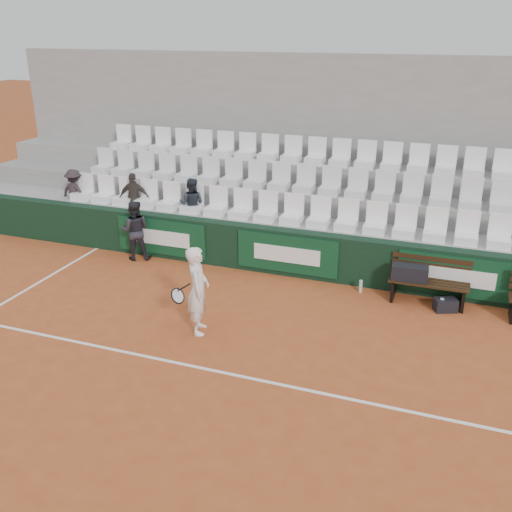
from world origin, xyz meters
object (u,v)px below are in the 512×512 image
at_px(water_bottle_far, 441,305).
at_px(ball_kid, 135,230).
at_px(spectator_a, 73,175).
at_px(tennis_player, 198,290).
at_px(sports_bag_left, 410,273).
at_px(spectator_b, 133,180).
at_px(bench_left, 428,292).
at_px(water_bottle_near, 361,286).
at_px(spectator_c, 191,185).
at_px(sports_bag_ground, 445,305).

bearing_deg(water_bottle_far, ball_kid, 177.22).
bearing_deg(spectator_a, tennis_player, 148.52).
xyz_separation_m(sports_bag_left, spectator_b, (-6.61, 0.96, 1.02)).
bearing_deg(bench_left, sports_bag_left, -173.83).
height_order(water_bottle_near, spectator_a, spectator_a).
bearing_deg(tennis_player, ball_kid, 137.52).
height_order(ball_kid, spectator_c, spectator_c).
bearing_deg(water_bottle_far, spectator_b, 170.58).
relative_size(sports_bag_left, spectator_b, 0.56).
bearing_deg(spectator_b, bench_left, 152.76).
distance_m(spectator_b, spectator_c, 1.52).
bearing_deg(spectator_c, sports_bag_left, 160.97).
bearing_deg(ball_kid, sports_bag_left, 156.60).
xyz_separation_m(water_bottle_near, spectator_c, (-4.15, 0.88, 1.49)).
relative_size(sports_bag_ground, spectator_a, 0.35).
relative_size(bench_left, sports_bag_left, 2.20).
bearing_deg(tennis_player, sports_bag_ground, 29.41).
xyz_separation_m(bench_left, spectator_a, (-8.68, 0.92, 1.36)).
relative_size(sports_bag_left, sports_bag_ground, 1.67).
bearing_deg(spectator_b, sports_bag_left, 152.00).
xyz_separation_m(water_bottle_near, spectator_a, (-7.38, 0.88, 1.46)).
height_order(sports_bag_left, tennis_player, tennis_player).
relative_size(bench_left, spectator_a, 1.28).
relative_size(water_bottle_near, spectator_a, 0.22).
bearing_deg(water_bottle_near, sports_bag_left, -4.60).
bearing_deg(sports_bag_ground, tennis_player, -150.59).
height_order(water_bottle_near, tennis_player, tennis_player).
bearing_deg(spectator_c, water_bottle_far, 159.79).
relative_size(bench_left, sports_bag_ground, 3.68).
distance_m(water_bottle_far, tennis_player, 4.60).
relative_size(bench_left, ball_kid, 1.08).
relative_size(bench_left, tennis_player, 0.94).
height_order(water_bottle_far, ball_kid, ball_kid).
relative_size(tennis_player, ball_kid, 1.14).
height_order(sports_bag_ground, water_bottle_near, water_bottle_near).
xyz_separation_m(sports_bag_left, spectator_a, (-8.31, 0.96, 0.99)).
bearing_deg(water_bottle_far, sports_bag_ground, 32.20).
bearing_deg(water_bottle_far, sports_bag_left, 159.39).
relative_size(sports_bag_ground, tennis_player, 0.26).
height_order(bench_left, water_bottle_far, bench_left).
bearing_deg(water_bottle_near, bench_left, -1.52).
relative_size(bench_left, water_bottle_far, 5.63).
distance_m(sports_bag_left, spectator_b, 6.75).
relative_size(spectator_a, spectator_c, 0.95).
distance_m(tennis_player, ball_kid, 3.79).
xyz_separation_m(tennis_player, spectator_a, (-5.00, 3.43, 0.79)).
height_order(bench_left, spectator_a, spectator_a).
xyz_separation_m(bench_left, spectator_c, (-5.45, 0.92, 1.39)).
relative_size(sports_bag_ground, water_bottle_near, 1.60).
height_order(bench_left, sports_bag_ground, bench_left).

